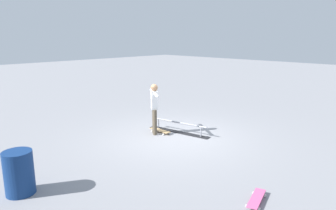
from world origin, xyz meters
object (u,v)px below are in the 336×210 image
at_px(grind_rail, 179,128).
at_px(loose_skateboard_pink, 256,198).
at_px(skater_main, 154,105).
at_px(trash_bin, 19,173).
at_px(skateboard_main, 160,130).

xyz_separation_m(grind_rail, loose_skateboard_pink, (-3.96, 2.17, -0.08)).
bearing_deg(grind_rail, loose_skateboard_pink, 141.65).
relative_size(skater_main, trash_bin, 1.83).
bearing_deg(skateboard_main, skater_main, 86.48).
distance_m(grind_rail, skater_main, 1.12).
xyz_separation_m(skateboard_main, loose_skateboard_pink, (-4.38, 1.73, 0.00)).
relative_size(grind_rail, skater_main, 1.36).
relative_size(skater_main, loose_skateboard_pink, 1.97).
distance_m(grind_rail, loose_skateboard_pink, 4.52).
distance_m(loose_skateboard_pink, trash_bin, 4.66).
distance_m(grind_rail, skateboard_main, 0.61).
bearing_deg(trash_bin, loose_skateboard_pink, -139.98).
xyz_separation_m(skater_main, loose_skateboard_pink, (-4.40, 1.51, -0.87)).
bearing_deg(trash_bin, grind_rail, -85.53).
xyz_separation_m(grind_rail, trash_bin, (-0.40, 5.16, 0.29)).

